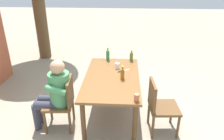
{
  "coord_description": "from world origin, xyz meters",
  "views": [
    {
      "loc": [
        -3.19,
        -0.2,
        2.35
      ],
      "look_at": [
        0.0,
        0.0,
        0.88
      ],
      "focal_mm": 34.71,
      "sensor_mm": 36.0,
      "label": 1
    }
  ],
  "objects": [
    {
      "name": "chair_near_left",
      "position": [
        -0.37,
        -0.75,
        0.49
      ],
      "size": [
        0.47,
        0.47,
        0.87
      ],
      "color": "brown",
      "rests_on": "ground_plane"
    },
    {
      "name": "bottle_olive",
      "position": [
        0.7,
        -0.33,
        0.86
      ],
      "size": [
        0.06,
        0.06,
        0.22
      ],
      "color": "#566623",
      "rests_on": "dining_table"
    },
    {
      "name": "bottle_green",
      "position": [
        0.71,
        0.12,
        0.87
      ],
      "size": [
        0.06,
        0.06,
        0.26
      ],
      "color": "#287A38",
      "rests_on": "dining_table"
    },
    {
      "name": "dining_table",
      "position": [
        0.0,
        0.0,
        0.67
      ],
      "size": [
        1.6,
        0.89,
        0.76
      ],
      "color": "brown",
      "rests_on": "ground_plane"
    },
    {
      "name": "bottle_amber",
      "position": [
        -0.07,
        -0.17,
        0.86
      ],
      "size": [
        0.06,
        0.06,
        0.23
      ],
      "color": "#996019",
      "rests_on": "dining_table"
    },
    {
      "name": "cup_terracotta",
      "position": [
        -0.71,
        -0.37,
        0.81
      ],
      "size": [
        0.07,
        0.07,
        0.11
      ],
      "primitive_type": "cylinder",
      "color": "#BC6B47",
      "rests_on": "dining_table"
    },
    {
      "name": "table_knife",
      "position": [
        0.23,
        -0.18,
        0.77
      ],
      "size": [
        0.15,
        0.21,
        0.01
      ],
      "color": "silver",
      "rests_on": "dining_table"
    },
    {
      "name": "ground_plane",
      "position": [
        0.0,
        0.0,
        0.0
      ],
      "size": [
        24.0,
        24.0,
        0.0
      ],
      "primitive_type": "plane",
      "color": "gray"
    },
    {
      "name": "cup_white",
      "position": [
        0.34,
        -0.07,
        0.81
      ],
      "size": [
        0.08,
        0.08,
        0.1
      ],
      "primitive_type": "cylinder",
      "color": "white",
      "rests_on": "dining_table"
    },
    {
      "name": "person_in_white_shirt",
      "position": [
        -0.36,
        0.86,
        0.66
      ],
      "size": [
        0.47,
        0.62,
        1.18
      ],
      "color": "#4C935B",
      "rests_on": "ground_plane"
    },
    {
      "name": "backpack_by_near_side",
      "position": [
        1.36,
        0.37,
        0.22
      ],
      "size": [
        0.33,
        0.24,
        0.46
      ],
      "color": "black",
      "rests_on": "ground_plane"
    },
    {
      "name": "chair_far_left",
      "position": [
        -0.35,
        0.75,
        0.49
      ],
      "size": [
        0.48,
        0.48,
        0.87
      ],
      "color": "brown",
      "rests_on": "ground_plane"
    }
  ]
}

